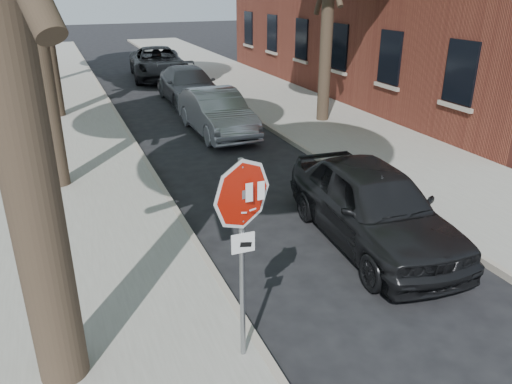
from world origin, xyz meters
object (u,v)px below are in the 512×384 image
Objects in this scene: car_a at (373,205)px; car_b at (216,112)px; car_d at (158,63)px; car_c at (189,85)px; stop_sign at (242,224)px.

car_b is (-0.38, 7.97, -0.06)m from car_a.
car_d reaches higher than car_b.
car_a reaches higher than car_b.
car_b is at bearing -86.14° from car_d.
car_b is at bearing 97.10° from car_a.
car_a reaches higher than car_c.
stop_sign reaches higher than car_b.
stop_sign is 0.55× the size of car_c.
stop_sign reaches higher than car_a.
car_d reaches higher than car_c.
car_a is 12.73m from car_c.
stop_sign is at bearing -93.13° from car_d.
car_b is (2.92, 10.09, -1.26)m from stop_sign.
car_d is (0.38, 10.68, 0.07)m from car_b.
car_c is at bearing -84.10° from car_d.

